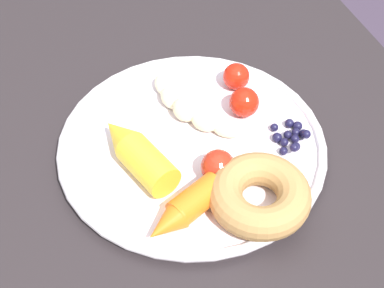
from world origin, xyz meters
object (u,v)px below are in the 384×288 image
(plate, at_px, (192,146))
(banana, at_px, (189,109))
(dining_table, at_px, (180,222))
(tomato_mid, at_px, (244,102))
(carrot_yellow, at_px, (136,152))
(blueberry_pile, at_px, (291,136))
(donut, at_px, (260,195))
(carrot_orange, at_px, (185,210))
(tomato_near, at_px, (236,76))
(tomato_far, at_px, (218,167))

(plate, bearing_deg, banana, -14.78)
(dining_table, distance_m, tomato_mid, 0.18)
(carrot_yellow, height_order, blueberry_pile, carrot_yellow)
(dining_table, height_order, donut, donut)
(dining_table, height_order, carrot_orange, carrot_orange)
(plate, relative_size, tomato_near, 9.28)
(donut, bearing_deg, tomato_near, -15.28)
(carrot_yellow, relative_size, tomato_near, 3.60)
(banana, bearing_deg, tomato_far, 178.70)
(donut, bearing_deg, blueberry_pile, -45.26)
(banana, height_order, blueberry_pile, banana)
(tomato_near, bearing_deg, carrot_orange, 143.20)
(plate, distance_m, blueberry_pile, 0.12)
(banana, bearing_deg, carrot_yellow, 122.98)
(tomato_mid, bearing_deg, tomato_near, -11.45)
(tomato_mid, bearing_deg, dining_table, 118.27)
(tomato_near, xyz_separation_m, tomato_mid, (-0.05, 0.01, 0.00))
(tomato_near, distance_m, tomato_mid, 0.05)
(donut, height_order, tomato_mid, same)
(banana, relative_size, tomato_near, 3.98)
(carrot_orange, height_order, carrot_yellow, carrot_yellow)
(dining_table, xyz_separation_m, carrot_yellow, (0.02, 0.04, 0.13))
(carrot_orange, height_order, blueberry_pile, carrot_orange)
(carrot_orange, xyz_separation_m, tomato_mid, (0.13, -0.12, 0.00))
(donut, relative_size, tomato_near, 3.20)
(carrot_yellow, height_order, tomato_far, same)
(donut, bearing_deg, banana, 9.14)
(carrot_orange, height_order, tomato_near, tomato_near)
(banana, distance_m, tomato_mid, 0.07)
(dining_table, height_order, tomato_mid, tomato_mid)
(carrot_orange, bearing_deg, carrot_yellow, 16.67)
(carrot_orange, distance_m, tomato_mid, 0.18)
(carrot_yellow, bearing_deg, plate, -84.25)
(carrot_yellow, xyz_separation_m, tomato_mid, (0.04, -0.15, -0.00))
(tomato_mid, bearing_deg, banana, 74.10)
(banana, height_order, carrot_orange, carrot_orange)
(tomato_near, relative_size, tomato_far, 0.89)
(dining_table, distance_m, donut, 0.17)
(banana, relative_size, tomato_far, 3.54)
(plate, bearing_deg, carrot_orange, 156.53)
(plate, distance_m, carrot_orange, 0.11)
(blueberry_pile, height_order, tomato_mid, tomato_mid)
(tomato_near, height_order, tomato_far, tomato_far)
(carrot_yellow, bearing_deg, blueberry_pile, -98.08)
(carrot_orange, xyz_separation_m, carrot_yellow, (0.09, 0.03, 0.00))
(dining_table, bearing_deg, tomato_mid, -61.73)
(tomato_mid, bearing_deg, plate, 109.44)
(tomato_near, distance_m, tomato_far, 0.16)
(dining_table, bearing_deg, carrot_yellow, 62.31)
(banana, height_order, tomato_mid, tomato_mid)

